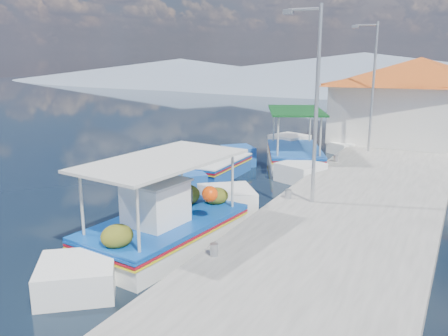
% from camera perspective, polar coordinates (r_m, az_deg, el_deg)
% --- Properties ---
extents(ground, '(160.00, 160.00, 0.00)m').
position_cam_1_polar(ground, '(15.58, -8.18, -5.46)').
color(ground, black).
rests_on(ground, ground).
extents(quay, '(5.00, 44.00, 0.50)m').
position_cam_1_polar(quay, '(18.73, 18.06, -1.91)').
color(quay, '#ACA8A1').
rests_on(quay, ground).
extents(bollards, '(0.20, 17.20, 0.30)m').
position_cam_1_polar(bollards, '(18.36, 11.29, -0.50)').
color(bollards, '#A5A8AD').
rests_on(bollards, quay).
extents(main_caique, '(2.93, 8.20, 2.72)m').
position_cam_1_polar(main_caique, '(12.81, -7.04, -7.24)').
color(main_caique, white).
rests_on(main_caique, ground).
extents(caique_green_canopy, '(4.33, 7.02, 2.89)m').
position_cam_1_polar(caique_green_canopy, '(22.08, 8.71, 1.42)').
color(caique_green_canopy, white).
rests_on(caique_green_canopy, ground).
extents(caique_blue_hull, '(1.96, 6.43, 1.14)m').
position_cam_1_polar(caique_blue_hull, '(19.93, -1.03, -0.12)').
color(caique_blue_hull, '#1C54AC').
rests_on(caique_blue_hull, ground).
extents(caique_far, '(2.88, 6.44, 2.31)m').
position_cam_1_polar(caique_far, '(27.55, 14.54, 3.59)').
color(caique_far, white).
rests_on(caique_far, ground).
extents(harbor_building, '(10.49, 10.49, 4.40)m').
position_cam_1_polar(harbor_building, '(27.09, 22.44, 7.84)').
color(harbor_building, white).
rests_on(harbor_building, quay).
extents(lamp_post_near, '(1.21, 0.14, 6.00)m').
position_cam_1_polar(lamp_post_near, '(14.55, 10.88, 8.63)').
color(lamp_post_near, '#A5A8AD').
rests_on(lamp_post_near, quay).
extents(lamp_post_far, '(1.21, 0.14, 6.00)m').
position_cam_1_polar(lamp_post_far, '(23.29, 17.49, 10.10)').
color(lamp_post_far, '#A5A8AD').
rests_on(lamp_post_far, quay).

